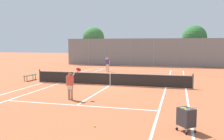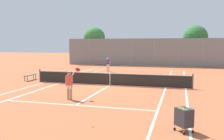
{
  "view_description": "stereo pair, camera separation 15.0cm",
  "coord_description": "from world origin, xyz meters",
  "px_view_note": "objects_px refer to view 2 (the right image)",
  "views": [
    {
      "loc": [
        4.96,
        -17.95,
        3.12
      ],
      "look_at": [
        -0.25,
        1.5,
        1.0
      ],
      "focal_mm": 40.0,
      "sensor_mm": 36.0,
      "label": 1
    },
    {
      "loc": [
        5.1,
        -17.91,
        3.12
      ],
      "look_at": [
        -0.25,
        1.5,
        1.0
      ],
      "focal_mm": 40.0,
      "sensor_mm": 36.0,
      "label": 2
    }
  ],
  "objects_px": {
    "player_near_side": "(70,83)",
    "tree_behind_right": "(195,38)",
    "player_far_left": "(108,63)",
    "tree_behind_left": "(95,38)",
    "courtside_bench": "(30,75)",
    "ball_cart": "(184,117)",
    "tennis_net": "(110,79)",
    "loose_tennis_ball_1": "(134,85)",
    "loose_tennis_ball_0": "(93,126)"
  },
  "relations": [
    {
      "from": "courtside_bench",
      "to": "tree_behind_right",
      "type": "distance_m",
      "value": 23.66
    },
    {
      "from": "ball_cart",
      "to": "loose_tennis_ball_1",
      "type": "distance_m",
      "value": 9.9
    },
    {
      "from": "tennis_net",
      "to": "tree_behind_left",
      "type": "xyz_separation_m",
      "value": [
        -7.78,
        18.71,
        3.44
      ]
    },
    {
      "from": "ball_cart",
      "to": "player_far_left",
      "type": "height_order",
      "value": "player_far_left"
    },
    {
      "from": "player_near_side",
      "to": "tree_behind_left",
      "type": "distance_m",
      "value": 25.16
    },
    {
      "from": "player_far_left",
      "to": "loose_tennis_ball_0",
      "type": "height_order",
      "value": "player_far_left"
    },
    {
      "from": "tennis_net",
      "to": "loose_tennis_ball_0",
      "type": "xyz_separation_m",
      "value": [
        1.97,
        -9.32,
        -0.48
      ]
    },
    {
      "from": "tennis_net",
      "to": "loose_tennis_ball_1",
      "type": "height_order",
      "value": "tennis_net"
    },
    {
      "from": "player_far_left",
      "to": "loose_tennis_ball_0",
      "type": "relative_size",
      "value": 26.88
    },
    {
      "from": "courtside_bench",
      "to": "tree_behind_right",
      "type": "xyz_separation_m",
      "value": [
        14.37,
        18.46,
        3.51
      ]
    },
    {
      "from": "loose_tennis_ball_0",
      "to": "loose_tennis_ball_1",
      "type": "distance_m",
      "value": 9.64
    },
    {
      "from": "player_far_left",
      "to": "tennis_net",
      "type": "bearing_deg",
      "value": -72.72
    },
    {
      "from": "player_far_left",
      "to": "tree_behind_left",
      "type": "distance_m",
      "value": 11.44
    },
    {
      "from": "tennis_net",
      "to": "tree_behind_right",
      "type": "xyz_separation_m",
      "value": [
        7.02,
        19.19,
        3.41
      ]
    },
    {
      "from": "loose_tennis_ball_0",
      "to": "tree_behind_right",
      "type": "xyz_separation_m",
      "value": [
        5.05,
        28.51,
        3.88
      ]
    },
    {
      "from": "loose_tennis_ball_0",
      "to": "tennis_net",
      "type": "bearing_deg",
      "value": 101.94
    },
    {
      "from": "loose_tennis_ball_1",
      "to": "courtside_bench",
      "type": "height_order",
      "value": "courtside_bench"
    },
    {
      "from": "ball_cart",
      "to": "player_near_side",
      "type": "xyz_separation_m",
      "value": [
        -6.11,
        3.64,
        0.39
      ]
    },
    {
      "from": "ball_cart",
      "to": "courtside_bench",
      "type": "relative_size",
      "value": 0.64
    },
    {
      "from": "ball_cart",
      "to": "player_far_left",
      "type": "xyz_separation_m",
      "value": [
        -8.04,
        17.8,
        0.39
      ]
    },
    {
      "from": "tennis_net",
      "to": "loose_tennis_ball_1",
      "type": "xyz_separation_m",
      "value": [
        1.77,
        0.33,
        -0.48
      ]
    },
    {
      "from": "ball_cart",
      "to": "player_near_side",
      "type": "relative_size",
      "value": 0.54
    },
    {
      "from": "loose_tennis_ball_0",
      "to": "tree_behind_right",
      "type": "height_order",
      "value": "tree_behind_right"
    },
    {
      "from": "player_far_left",
      "to": "loose_tennis_ball_1",
      "type": "height_order",
      "value": "player_far_left"
    },
    {
      "from": "player_near_side",
      "to": "tree_behind_right",
      "type": "height_order",
      "value": "tree_behind_right"
    },
    {
      "from": "player_near_side",
      "to": "tree_behind_right",
      "type": "xyz_separation_m",
      "value": [
        7.86,
        24.47,
        2.99
      ]
    },
    {
      "from": "ball_cart",
      "to": "tree_behind_left",
      "type": "distance_m",
      "value": 30.75
    },
    {
      "from": "tree_behind_right",
      "to": "player_far_left",
      "type": "bearing_deg",
      "value": -133.51
    },
    {
      "from": "tree_behind_right",
      "to": "courtside_bench",
      "type": "bearing_deg",
      "value": -127.89
    },
    {
      "from": "player_far_left",
      "to": "loose_tennis_ball_0",
      "type": "bearing_deg",
      "value": -75.42
    },
    {
      "from": "tennis_net",
      "to": "tree_behind_left",
      "type": "distance_m",
      "value": 20.55
    },
    {
      "from": "courtside_bench",
      "to": "loose_tennis_ball_0",
      "type": "bearing_deg",
      "value": -47.15
    },
    {
      "from": "tennis_net",
      "to": "courtside_bench",
      "type": "height_order",
      "value": "tennis_net"
    },
    {
      "from": "player_far_left",
      "to": "tree_behind_left",
      "type": "relative_size",
      "value": 0.31
    },
    {
      "from": "loose_tennis_ball_1",
      "to": "ball_cart",
      "type": "bearing_deg",
      "value": -69.28
    },
    {
      "from": "tennis_net",
      "to": "player_far_left",
      "type": "height_order",
      "value": "player_far_left"
    },
    {
      "from": "tennis_net",
      "to": "tree_behind_left",
      "type": "bearing_deg",
      "value": 112.57
    },
    {
      "from": "player_near_side",
      "to": "tree_behind_right",
      "type": "relative_size",
      "value": 0.31
    },
    {
      "from": "player_far_left",
      "to": "courtside_bench",
      "type": "relative_size",
      "value": 1.18
    },
    {
      "from": "courtside_bench",
      "to": "ball_cart",
      "type": "bearing_deg",
      "value": -37.4
    },
    {
      "from": "courtside_bench",
      "to": "tree_behind_left",
      "type": "height_order",
      "value": "tree_behind_left"
    },
    {
      "from": "loose_tennis_ball_0",
      "to": "courtside_bench",
      "type": "relative_size",
      "value": 0.04
    },
    {
      "from": "tennis_net",
      "to": "ball_cart",
      "type": "xyz_separation_m",
      "value": [
        5.27,
        -8.92,
        0.02
      ]
    },
    {
      "from": "tennis_net",
      "to": "tree_behind_right",
      "type": "distance_m",
      "value": 20.72
    },
    {
      "from": "tennis_net",
      "to": "tree_behind_right",
      "type": "relative_size",
      "value": 2.1
    },
    {
      "from": "tree_behind_left",
      "to": "loose_tennis_ball_0",
      "type": "bearing_deg",
      "value": -70.82
    },
    {
      "from": "loose_tennis_ball_0",
      "to": "courtside_bench",
      "type": "height_order",
      "value": "courtside_bench"
    },
    {
      "from": "tree_behind_left",
      "to": "tree_behind_right",
      "type": "height_order",
      "value": "tree_behind_right"
    },
    {
      "from": "player_near_side",
      "to": "courtside_bench",
      "type": "bearing_deg",
      "value": 137.28
    },
    {
      "from": "tennis_net",
      "to": "ball_cart",
      "type": "bearing_deg",
      "value": -59.42
    }
  ]
}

